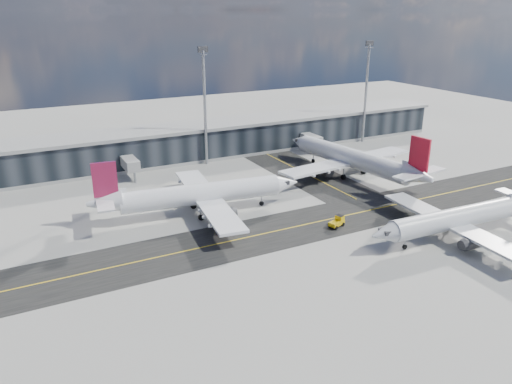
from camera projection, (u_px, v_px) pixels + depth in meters
ground at (311, 234)px, 87.31m from camera, size 300.00×300.00×0.00m
taxiway_lanes at (297, 210)px, 97.95m from camera, size 180.00×63.00×0.03m
terminal_concourse at (197, 142)px, 131.69m from camera, size 152.00×19.80×8.80m
floodlight_masts at (205, 103)px, 121.94m from camera, size 102.50×0.70×28.90m
airliner_af at (198, 194)px, 94.64m from camera, size 40.92×34.98×12.12m
airliner_redtail at (353, 159)px, 116.21m from camera, size 37.70×44.08×13.05m
airliner_near at (460, 218)px, 85.16m from camera, size 36.43×31.04×10.80m
baggage_tug at (338, 221)px, 90.14m from camera, size 3.48×2.47×1.99m
service_van at (316, 168)px, 121.48m from camera, size 3.38×5.04×1.28m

